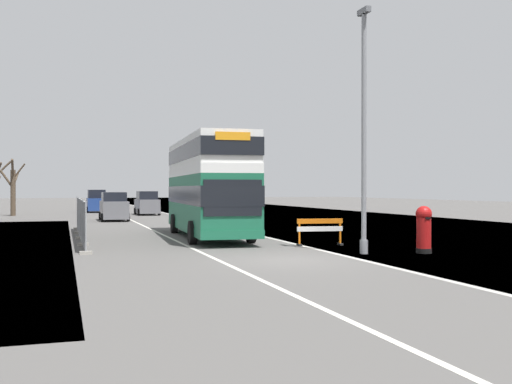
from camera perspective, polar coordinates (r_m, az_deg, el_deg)
The scene contains 10 objects.
ground at distance 19.97m, azimuth 4.41°, elevation -6.56°, with size 140.00×280.00×0.10m.
double_decker_bus at distance 28.85m, azimuth -4.61°, elevation 0.64°, with size 3.29×11.52×4.71m.
lamppost_foreground at distance 21.81m, azimuth 10.29°, elevation 5.12°, with size 0.29×0.70×8.82m.
red_pillar_postbox at distance 22.48m, azimuth 15.76°, elevation -3.26°, with size 0.59×0.59×1.72m.
roadworks_barrier at distance 24.73m, azimuth 6.13°, elevation -3.47°, with size 1.94×0.68×1.11m.
construction_site_fence at distance 28.82m, azimuth -16.44°, elevation -2.56°, with size 0.44×13.80×1.90m.
car_oncoming_near at distance 44.93m, azimuth -13.45°, elevation -1.42°, with size 1.99×4.53×2.09m.
car_receding_mid at distance 54.40m, azimuth -10.40°, elevation -1.11°, with size 1.97×4.41×2.12m.
car_receding_far at distance 61.39m, azimuth -15.03°, elevation -0.91°, with size 2.00×4.14×2.24m.
bare_tree_far_verge_mid at distance 55.48m, azimuth -22.24°, elevation 0.33°, with size 2.15×2.79×4.88m.
Camera 1 is at (-6.98, -18.23, 2.34)m, focal length 41.79 mm.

